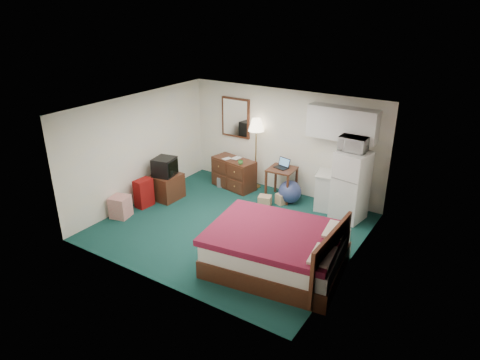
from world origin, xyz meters
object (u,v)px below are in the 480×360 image
Objects in this scene: kitchen_counter at (334,192)px; bed at (277,250)px; floor_lamp at (256,154)px; tv_stand at (167,187)px; suitcase at (144,193)px; desk at (281,184)px; dresser at (234,173)px; fridge at (351,186)px.

kitchen_counter is 0.37× the size of bed.
floor_lamp reaches higher than tv_stand.
kitchen_counter is 1.26× the size of suitcase.
kitchen_counter is 2.71m from bed.
floor_lamp is at bearing 59.54° from suitcase.
floor_lamp reaches higher than kitchen_counter.
tv_stand is 0.62m from suitcase.
floor_lamp is 2.31× the size of desk.
floor_lamp reaches higher than bed.
dresser is at bearing 127.65° from bed.
dresser is 1.70× the size of suitcase.
tv_stand is 1.00× the size of suitcase.
floor_lamp is 2.17m from kitchen_counter.
bed is (2.56, -2.52, -0.02)m from dresser.
fridge reaches higher than dresser.
kitchen_counter is at bearing 161.17° from fridge.
bed is at bearing -16.25° from tv_stand.
dresser reaches higher than bed.
fridge is at bearing -38.63° from kitchen_counter.
dresser is 3.59m from bed.
fridge is (1.68, -0.10, 0.37)m from desk.
kitchen_counter is 1.27× the size of tv_stand.
floor_lamp is 3.60m from bed.
dresser is 1.70× the size of tv_stand.
desk is 1.72m from fridge.
dresser reaches higher than tv_stand.
kitchen_counter is (1.25, 0.13, 0.03)m from desk.
floor_lamp is at bearing 47.98° from dresser.
desk is at bearing 108.29° from bed.
desk is 3.18m from suitcase.
fridge reaches higher than kitchen_counter.
fridge is at bearing 9.77° from dresser.
tv_stand is at bearing -151.70° from fridge.
fridge is 0.67× the size of bed.
suitcase is at bearing -159.62° from kitchen_counter.
floor_lamp is at bearing 165.93° from kitchen_counter.
tv_stand is at bearing 79.46° from suitcase.
dresser is at bearing 63.87° from suitcase.
desk is 0.34× the size of bed.
desk is at bearing 175.68° from kitchen_counter.
bed is at bearing -33.98° from dresser.
fridge is (2.98, -0.04, 0.38)m from dresser.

